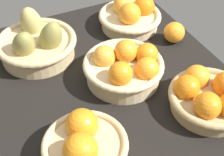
{
  "coord_description": "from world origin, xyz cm",
  "views": [
    {
      "loc": [
        65.23,
        -30.59,
        70.93
      ],
      "look_at": [
        3.67,
        -1.24,
        7.0
      ],
      "focal_mm": 51.99,
      "sensor_mm": 36.0,
      "label": 1
    }
  ],
  "objects_px": {
    "basket_near_left_pears": "(37,43)",
    "loose_orange_front_gap": "(174,32)",
    "basket_far_right": "(210,97)",
    "basket_near_right": "(84,146)",
    "basket_far_left": "(131,16)",
    "basket_center": "(125,67)"
  },
  "relations": [
    {
      "from": "basket_far_left",
      "to": "basket_far_right",
      "type": "xyz_separation_m",
      "value": [
        0.45,
        0.0,
        -0.0
      ]
    },
    {
      "from": "basket_far_left",
      "to": "basket_center",
      "type": "distance_m",
      "value": 0.29
    },
    {
      "from": "basket_far_left",
      "to": "loose_orange_front_gap",
      "type": "height_order",
      "value": "basket_far_left"
    },
    {
      "from": "basket_far_right",
      "to": "basket_far_left",
      "type": "bearing_deg",
      "value": -179.42
    },
    {
      "from": "basket_far_right",
      "to": "loose_orange_front_gap",
      "type": "height_order",
      "value": "basket_far_right"
    },
    {
      "from": "basket_far_left",
      "to": "basket_near_right",
      "type": "distance_m",
      "value": 0.58
    },
    {
      "from": "basket_far_right",
      "to": "basket_center",
      "type": "bearing_deg",
      "value": -142.68
    },
    {
      "from": "basket_near_right",
      "to": "loose_orange_front_gap",
      "type": "bearing_deg",
      "value": 123.94
    },
    {
      "from": "basket_far_left",
      "to": "loose_orange_front_gap",
      "type": "bearing_deg",
      "value": 31.57
    },
    {
      "from": "basket_near_left_pears",
      "to": "loose_orange_front_gap",
      "type": "distance_m",
      "value": 0.46
    },
    {
      "from": "basket_far_left",
      "to": "basket_far_right",
      "type": "relative_size",
      "value": 0.99
    },
    {
      "from": "basket_far_right",
      "to": "basket_near_right",
      "type": "xyz_separation_m",
      "value": [
        0.0,
        -0.37,
        0.0
      ]
    },
    {
      "from": "basket_far_left",
      "to": "basket_far_right",
      "type": "distance_m",
      "value": 0.45
    },
    {
      "from": "basket_far_left",
      "to": "basket_near_left_pears",
      "type": "height_order",
      "value": "basket_near_left_pears"
    },
    {
      "from": "basket_far_left",
      "to": "basket_near_left_pears",
      "type": "relative_size",
      "value": 0.88
    },
    {
      "from": "basket_near_left_pears",
      "to": "loose_orange_front_gap",
      "type": "height_order",
      "value": "basket_near_left_pears"
    },
    {
      "from": "basket_center",
      "to": "basket_near_left_pears",
      "type": "relative_size",
      "value": 0.94
    },
    {
      "from": "basket_far_left",
      "to": "basket_near_right",
      "type": "xyz_separation_m",
      "value": [
        0.45,
        -0.36,
        0.0
      ]
    },
    {
      "from": "basket_center",
      "to": "basket_near_right",
      "type": "height_order",
      "value": "basket_center"
    },
    {
      "from": "basket_center",
      "to": "basket_far_left",
      "type": "bearing_deg",
      "value": 148.73
    },
    {
      "from": "basket_near_right",
      "to": "basket_center",
      "type": "bearing_deg",
      "value": 134.12
    },
    {
      "from": "basket_far_right",
      "to": "basket_near_left_pears",
      "type": "height_order",
      "value": "basket_near_left_pears"
    }
  ]
}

